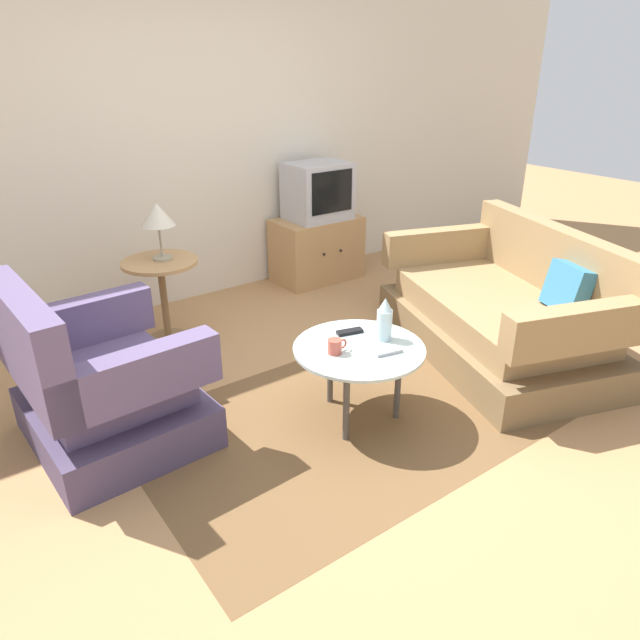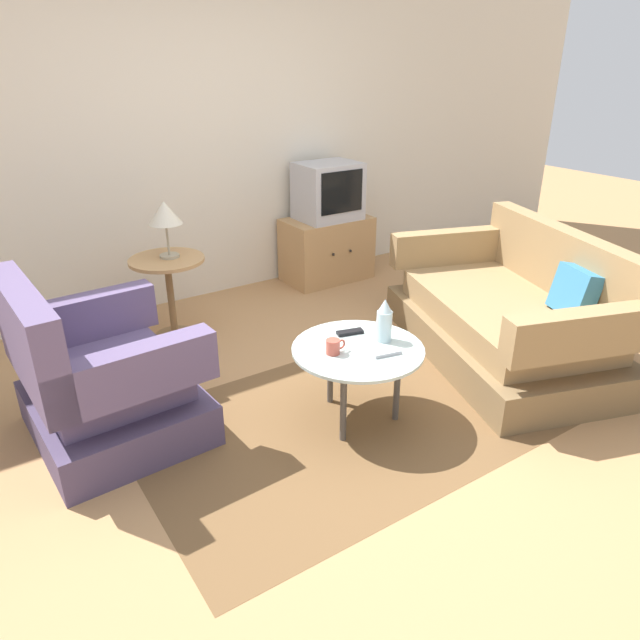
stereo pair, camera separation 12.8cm
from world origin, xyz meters
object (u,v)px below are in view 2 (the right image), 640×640
object	(u,v)px
coffee_table	(358,355)
television	(328,191)
mug	(334,347)
tv_remote_dark	(350,332)
armchair	(101,384)
tv_stand	(327,249)
table_lamp	(165,215)
couch	(510,317)
side_table	(169,281)
vase	(384,321)
tv_remote_silver	(387,353)

from	to	relation	value
coffee_table	television	bearing A→B (deg)	59.69
mug	tv_remote_dark	bearing A→B (deg)	33.65
armchair	tv_stand	size ratio (longest dim) A/B	1.25
tv_stand	table_lamp	xyz separation A→B (m)	(-1.62, -0.39, 0.63)
couch	tv_remote_dark	bearing A→B (deg)	103.26
armchair	side_table	bearing A→B (deg)	139.18
table_lamp	tv_remote_dark	world-z (taller)	table_lamp
side_table	television	distance (m)	1.73
coffee_table	table_lamp	xyz separation A→B (m)	(-0.45, 1.62, 0.51)
table_lamp	vase	distance (m)	1.77
coffee_table	tv_stand	xyz separation A→B (m)	(1.16, 2.00, -0.13)
tv_remote_dark	television	bearing A→B (deg)	-106.50
couch	tv_stand	world-z (taller)	couch
coffee_table	tv_stand	distance (m)	2.32
tv_stand	table_lamp	distance (m)	1.78
coffee_table	tv_remote_silver	world-z (taller)	tv_remote_silver
coffee_table	television	world-z (taller)	television
armchair	tv_stand	distance (m)	2.76
tv_remote_dark	tv_remote_silver	xyz separation A→B (m)	(0.01, -0.32, -0.00)
vase	mug	world-z (taller)	vase
coffee_table	tv_remote_dark	bearing A→B (deg)	67.79
coffee_table	mug	distance (m)	0.17
couch	vase	xyz separation A→B (m)	(-1.17, -0.05, 0.29)
armchair	tv_remote_silver	size ratio (longest dim) A/B	5.99
tv_remote_dark	tv_remote_silver	world-z (taller)	same
television	mug	xyz separation A→B (m)	(-1.31, -1.96, -0.33)
tv_stand	armchair	bearing A→B (deg)	-150.27
tv_stand	tv_remote_dark	world-z (taller)	tv_stand
couch	side_table	xyz separation A→B (m)	(-1.83, 1.56, 0.16)
side_table	tv_remote_silver	world-z (taller)	side_table
television	mug	world-z (taller)	television
mug	tv_remote_dark	world-z (taller)	mug
coffee_table	side_table	world-z (taller)	side_table
coffee_table	vase	distance (m)	0.24
vase	tv_remote_dark	world-z (taller)	vase
armchair	television	distance (m)	2.80
couch	vase	bearing A→B (deg)	111.14
tv_stand	tv_remote_dark	xyz separation A→B (m)	(-1.09, -1.84, 0.18)
tv_stand	tv_remote_silver	distance (m)	2.42
side_table	armchair	bearing A→B (deg)	-127.82
vase	couch	bearing A→B (deg)	2.40
armchair	television	xyz separation A→B (m)	(2.40, 1.35, 0.50)
table_lamp	couch	bearing A→B (deg)	-41.09
mug	side_table	bearing A→B (deg)	101.93
side_table	mug	xyz separation A→B (m)	(0.33, -1.58, 0.05)
table_lamp	tv_remote_dark	bearing A→B (deg)	-70.16
coffee_table	tv_remote_silver	bearing A→B (deg)	-62.29
armchair	mug	distance (m)	1.26
mug	tv_remote_silver	bearing A→B (deg)	-37.31
television	table_lamp	size ratio (longest dim) A/B	1.32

